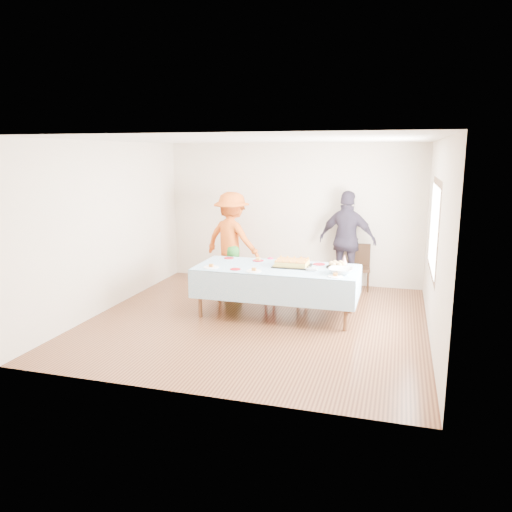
{
  "coord_description": "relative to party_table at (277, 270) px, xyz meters",
  "views": [
    {
      "loc": [
        2.01,
        -7.0,
        2.51
      ],
      "look_at": [
        -0.11,
        0.3,
        0.94
      ],
      "focal_mm": 35.0,
      "sensor_mm": 36.0,
      "label": 1
    }
  ],
  "objects": [
    {
      "name": "adult_left",
      "position": [
        -1.26,
        1.53,
        0.17
      ],
      "size": [
        1.31,
        0.98,
        1.8
      ],
      "primitive_type": "imported",
      "rotation": [
        0.0,
        0.0,
        2.84
      ],
      "color": "#D95B1B",
      "rests_on": "ground"
    },
    {
      "name": "plate_red_far_c",
      "position": [
        0.14,
        0.39,
        0.06
      ],
      "size": [
        0.2,
        0.2,
        0.01
      ],
      "primitive_type": "cylinder",
      "color": "#B50D1F",
      "rests_on": "party_table"
    },
    {
      "name": "plate_white_left",
      "position": [
        -0.96,
        -0.33,
        0.06
      ],
      "size": [
        0.24,
        0.24,
        0.01
      ],
      "primitive_type": "cylinder",
      "color": "white",
      "rests_on": "party_table"
    },
    {
      "name": "adult_right",
      "position": [
        0.88,
        1.88,
        0.2
      ],
      "size": [
        1.15,
        0.67,
        1.84
      ],
      "primitive_type": "imported",
      "rotation": [
        0.0,
        0.0,
        2.93
      ],
      "color": "#332C3C",
      "rests_on": "ground"
    },
    {
      "name": "room_walls",
      "position": [
        -0.17,
        -0.31,
        1.05
      ],
      "size": [
        5.04,
        5.04,
        2.72
      ],
      "color": "beige",
      "rests_on": "ground"
    },
    {
      "name": "fork_pile",
      "position": [
        0.59,
        -0.12,
        0.09
      ],
      "size": [
        0.24,
        0.18,
        0.07
      ],
      "primitive_type": null,
      "color": "white",
      "rests_on": "party_table"
    },
    {
      "name": "punch_bowl",
      "position": [
        1.0,
        -0.18,
        0.1
      ],
      "size": [
        0.35,
        0.35,
        0.09
      ],
      "primitive_type": "imported",
      "color": "silver",
      "rests_on": "party_table"
    },
    {
      "name": "plate_white_mid",
      "position": [
        -0.26,
        -0.39,
        0.06
      ],
      "size": [
        0.23,
        0.23,
        0.01
      ],
      "primitive_type": "cylinder",
      "color": "white",
      "rests_on": "party_table"
    },
    {
      "name": "party_hat",
      "position": [
        0.98,
        0.46,
        0.13
      ],
      "size": [
        0.09,
        0.09,
        0.16
      ],
      "primitive_type": "cone",
      "color": "silver",
      "rests_on": "party_table"
    },
    {
      "name": "rolls_tray",
      "position": [
        0.9,
        0.2,
        0.1
      ],
      "size": [
        0.34,
        0.34,
        0.1
      ],
      "color": "black",
      "rests_on": "party_table"
    },
    {
      "name": "birthday_cake",
      "position": [
        0.22,
        0.11,
        0.1
      ],
      "size": [
        0.57,
        0.44,
        0.1
      ],
      "color": "black",
      "rests_on": "party_table"
    },
    {
      "name": "plate_red_far_d",
      "position": [
        0.6,
        0.35,
        0.06
      ],
      "size": [
        0.19,
        0.19,
        0.01
      ],
      "primitive_type": "cylinder",
      "color": "#B50D1F",
      "rests_on": "party_table"
    },
    {
      "name": "toddler_left",
      "position": [
        -0.26,
        0.58,
        -0.32
      ],
      "size": [
        0.32,
        0.24,
        0.81
      ],
      "primitive_type": "imported",
      "rotation": [
        0.0,
        0.0,
        3.31
      ],
      "color": "#D61A4D",
      "rests_on": "ground"
    },
    {
      "name": "ground",
      "position": [
        -0.23,
        -0.32,
        -0.72
      ],
      "size": [
        5.0,
        5.0,
        0.0
      ],
      "primitive_type": "plane",
      "color": "#432013",
      "rests_on": "ground"
    },
    {
      "name": "dining_chair",
      "position": [
        1.12,
        1.95,
        -0.25
      ],
      "size": [
        0.4,
        0.4,
        0.85
      ],
      "rotation": [
        0.0,
        0.0,
        0.09
      ],
      "color": "black",
      "rests_on": "ground"
    },
    {
      "name": "plate_red_far_a",
      "position": [
        -0.93,
        0.4,
        0.06
      ],
      "size": [
        0.16,
        0.16,
        0.01
      ],
      "primitive_type": "cylinder",
      "color": "#B50D1F",
      "rests_on": "party_table"
    },
    {
      "name": "plate_red_near",
      "position": [
        -0.56,
        -0.35,
        0.06
      ],
      "size": [
        0.16,
        0.16,
        0.01
      ],
      "primitive_type": "cylinder",
      "color": "#B50D1F",
      "rests_on": "party_table"
    },
    {
      "name": "plate_red_far_b",
      "position": [
        -0.4,
        0.34,
        0.06
      ],
      "size": [
        0.18,
        0.18,
        0.01
      ],
      "primitive_type": "cylinder",
      "color": "#B50D1F",
      "rests_on": "party_table"
    },
    {
      "name": "plate_white_right",
      "position": [
        0.95,
        -0.38,
        0.06
      ],
      "size": [
        0.22,
        0.22,
        0.01
      ],
      "primitive_type": "cylinder",
      "color": "white",
      "rests_on": "party_table"
    },
    {
      "name": "party_table",
      "position": [
        0.0,
        0.0,
        0.0
      ],
      "size": [
        2.5,
        1.1,
        0.78
      ],
      "color": "#56361D",
      "rests_on": "ground"
    },
    {
      "name": "toddler_right",
      "position": [
        0.23,
        0.82,
        -0.33
      ],
      "size": [
        0.4,
        0.32,
        0.8
      ],
      "primitive_type": "imported",
      "rotation": [
        0.0,
        0.0,
        3.09
      ],
      "color": "#AE6D51",
      "rests_on": "ground"
    },
    {
      "name": "toddler_mid",
      "position": [
        -0.96,
        0.71,
        -0.26
      ],
      "size": [
        0.46,
        0.31,
        0.94
      ],
      "primitive_type": "imported",
      "rotation": [
        0.0,
        0.0,
        3.16
      ],
      "color": "#266521",
      "rests_on": "ground"
    }
  ]
}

